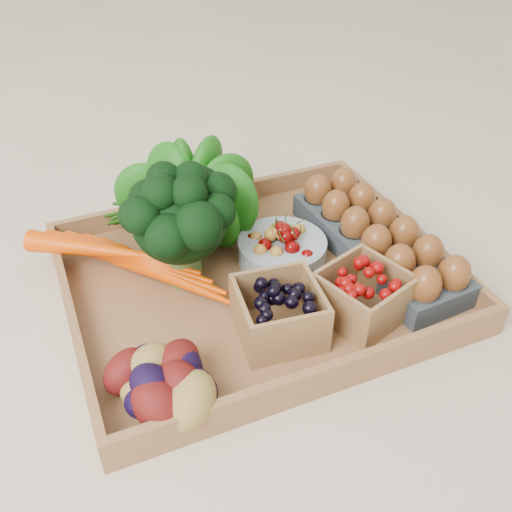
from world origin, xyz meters
name	(u,v)px	position (x,y,z in m)	size (l,w,h in m)	color
ground	(256,287)	(0.00, 0.00, 0.00)	(4.00, 4.00, 0.00)	beige
tray	(256,283)	(0.00, 0.00, 0.01)	(0.55, 0.45, 0.01)	#94663E
carrots	(146,265)	(-0.15, 0.07, 0.04)	(0.23, 0.16, 0.05)	#EB4400
lettuce	(191,187)	(-0.04, 0.17, 0.09)	(0.15, 0.15, 0.15)	#0E4D0C
broccoli	(182,242)	(-0.10, 0.04, 0.08)	(0.17, 0.17, 0.14)	black
cherry_bowl	(282,250)	(0.06, 0.03, 0.03)	(0.14, 0.14, 0.04)	#8C9EA5
egg_carton	(376,246)	(0.20, -0.02, 0.03)	(0.12, 0.33, 0.04)	#343C42
potatoes	(165,370)	(-0.18, -0.16, 0.06)	(0.15, 0.15, 0.08)	#470C0B
punnet_blackberry	(279,313)	(-0.02, -0.11, 0.05)	(0.11, 0.11, 0.07)	black
punnet_raspberry	(363,295)	(0.11, -0.13, 0.05)	(0.10, 0.10, 0.07)	#760505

